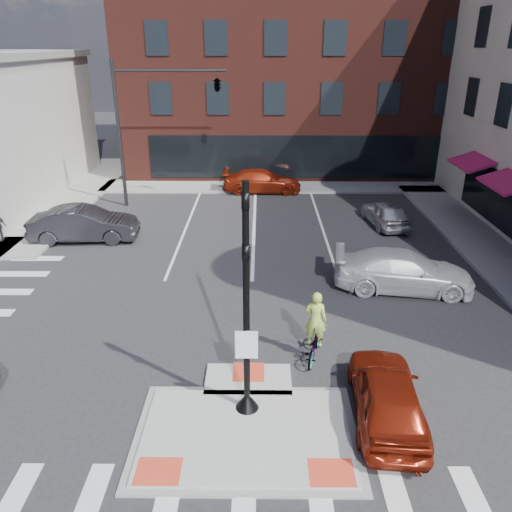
{
  "coord_description": "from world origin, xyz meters",
  "views": [
    {
      "loc": [
        0.32,
        -9.86,
        8.79
      ],
      "look_at": [
        0.18,
        5.92,
        2.0
      ],
      "focal_mm": 35.0,
      "sensor_mm": 36.0,
      "label": 1
    }
  ],
  "objects_px": {
    "bg_car_dark": "(84,224)",
    "bg_car_red": "(262,181)",
    "bg_car_silver": "(385,213)",
    "cyclist": "(315,336)",
    "red_sedan": "(387,395)",
    "white_pickup": "(404,271)"
  },
  "relations": [
    {
      "from": "bg_car_dark",
      "to": "bg_car_red",
      "type": "xyz_separation_m",
      "value": [
        8.49,
        8.52,
        -0.11
      ]
    },
    {
      "from": "bg_car_dark",
      "to": "bg_car_silver",
      "type": "xyz_separation_m",
      "value": [
        14.83,
        2.26,
        -0.17
      ]
    },
    {
      "from": "bg_car_silver",
      "to": "cyclist",
      "type": "distance_m",
      "value": 12.82
    },
    {
      "from": "red_sedan",
      "to": "cyclist",
      "type": "height_order",
      "value": "cyclist"
    },
    {
      "from": "white_pickup",
      "to": "bg_car_silver",
      "type": "xyz_separation_m",
      "value": [
        0.97,
        7.27,
        -0.1
      ]
    },
    {
      "from": "bg_car_red",
      "to": "white_pickup",
      "type": "bearing_deg",
      "value": -158.23
    },
    {
      "from": "bg_car_dark",
      "to": "cyclist",
      "type": "xyz_separation_m",
      "value": [
        10.02,
        -9.62,
        -0.08
      ]
    },
    {
      "from": "white_pickup",
      "to": "bg_car_dark",
      "type": "relative_size",
      "value": 1.04
    },
    {
      "from": "bg_car_dark",
      "to": "bg_car_silver",
      "type": "height_order",
      "value": "bg_car_dark"
    },
    {
      "from": "white_pickup",
      "to": "bg_car_red",
      "type": "distance_m",
      "value": 14.56
    },
    {
      "from": "red_sedan",
      "to": "bg_car_dark",
      "type": "xyz_separation_m",
      "value": [
        -11.57,
        12.2,
        0.12
      ]
    },
    {
      "from": "white_pickup",
      "to": "bg_car_red",
      "type": "xyz_separation_m",
      "value": [
        -5.38,
        13.53,
        -0.05
      ]
    },
    {
      "from": "white_pickup",
      "to": "cyclist",
      "type": "relative_size",
      "value": 2.35
    },
    {
      "from": "white_pickup",
      "to": "bg_car_silver",
      "type": "relative_size",
      "value": 1.35
    },
    {
      "from": "bg_car_dark",
      "to": "cyclist",
      "type": "relative_size",
      "value": 2.25
    },
    {
      "from": "bg_car_red",
      "to": "bg_car_silver",
      "type": "bearing_deg",
      "value": -134.51
    },
    {
      "from": "red_sedan",
      "to": "bg_car_red",
      "type": "height_order",
      "value": "bg_car_red"
    },
    {
      "from": "white_pickup",
      "to": "bg_car_dark",
      "type": "xyz_separation_m",
      "value": [
        -13.86,
        5.01,
        0.07
      ]
    },
    {
      "from": "red_sedan",
      "to": "bg_car_silver",
      "type": "relative_size",
      "value": 1.07
    },
    {
      "from": "cyclist",
      "to": "red_sedan",
      "type": "bearing_deg",
      "value": 136.85
    },
    {
      "from": "white_pickup",
      "to": "red_sedan",
      "type": "bearing_deg",
      "value": 169.47
    },
    {
      "from": "bg_car_silver",
      "to": "red_sedan",
      "type": "bearing_deg",
      "value": 68.79
    }
  ]
}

